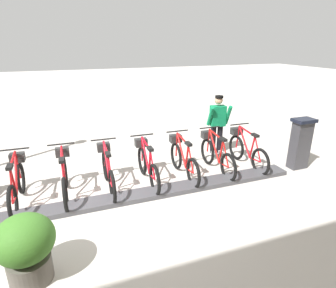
# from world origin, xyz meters

# --- Properties ---
(ground_plane) EXTENTS (60.00, 60.00, 0.00)m
(ground_plane) POSITION_xyz_m (0.00, 0.00, 0.00)
(ground_plane) COLOR beige
(dock_rail_base) EXTENTS (0.44, 8.68, 0.10)m
(dock_rail_base) POSITION_xyz_m (0.00, 0.00, 0.05)
(dock_rail_base) COLOR #47474C
(dock_rail_base) RESTS_ON ground
(payment_kiosk) EXTENTS (0.36, 0.52, 1.28)m
(payment_kiosk) POSITION_xyz_m (0.05, -4.90, 0.67)
(payment_kiosk) COLOR #38383D
(payment_kiosk) RESTS_ON ground
(bike_docked_0) EXTENTS (1.72, 0.54, 1.02)m
(bike_docked_0) POSITION_xyz_m (0.62, -3.74, 0.43)
(bike_docked_0) COLOR black
(bike_docked_0) RESTS_ON ground
(bike_docked_1) EXTENTS (1.72, 0.54, 1.02)m
(bike_docked_1) POSITION_xyz_m (0.62, -2.87, 0.43)
(bike_docked_1) COLOR black
(bike_docked_1) RESTS_ON ground
(bike_docked_2) EXTENTS (1.72, 0.54, 1.02)m
(bike_docked_2) POSITION_xyz_m (0.62, -1.99, 0.43)
(bike_docked_2) COLOR black
(bike_docked_2) RESTS_ON ground
(bike_docked_3) EXTENTS (1.72, 0.54, 1.02)m
(bike_docked_3) POSITION_xyz_m (0.62, -1.12, 0.43)
(bike_docked_3) COLOR black
(bike_docked_3) RESTS_ON ground
(bike_docked_4) EXTENTS (1.72, 0.54, 1.02)m
(bike_docked_4) POSITION_xyz_m (0.62, -0.24, 0.43)
(bike_docked_4) COLOR black
(bike_docked_4) RESTS_ON ground
(bike_docked_5) EXTENTS (1.72, 0.54, 1.02)m
(bike_docked_5) POSITION_xyz_m (0.62, 0.64, 0.43)
(bike_docked_5) COLOR black
(bike_docked_5) RESTS_ON ground
(bike_docked_6) EXTENTS (1.72, 0.54, 1.02)m
(bike_docked_6) POSITION_xyz_m (0.62, 1.51, 0.43)
(bike_docked_6) COLOR black
(bike_docked_6) RESTS_ON ground
(worker_near_rack) EXTENTS (0.51, 0.65, 1.66)m
(worker_near_rack) POSITION_xyz_m (1.64, -3.46, 0.91)
(worker_near_rack) COLOR white
(worker_near_rack) RESTS_ON ground
(planter_bush) EXTENTS (0.76, 0.76, 0.97)m
(planter_bush) POSITION_xyz_m (-1.56, 1.14, 0.54)
(planter_bush) COLOR #59544C
(planter_bush) RESTS_ON ground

